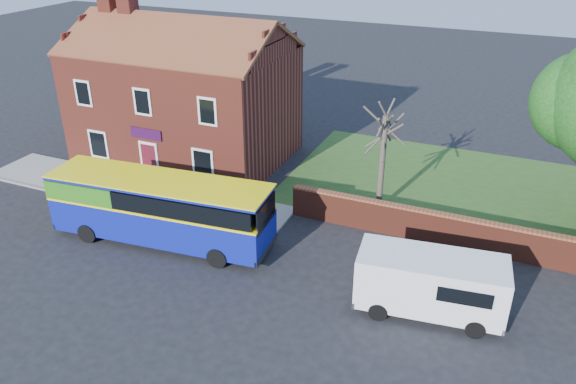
% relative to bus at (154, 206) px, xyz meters
% --- Properties ---
extents(ground, '(120.00, 120.00, 0.00)m').
position_rel_bus_xyz_m(ground, '(2.90, -2.24, -1.77)').
color(ground, black).
rests_on(ground, ground).
extents(pavement, '(18.00, 3.50, 0.12)m').
position_rel_bus_xyz_m(pavement, '(-4.10, 3.51, -1.71)').
color(pavement, gray).
rests_on(pavement, ground).
extents(kerb, '(18.00, 0.15, 0.14)m').
position_rel_bus_xyz_m(kerb, '(-4.10, 1.76, -1.70)').
color(kerb, slate).
rests_on(kerb, ground).
extents(grass_strip, '(26.00, 12.00, 0.04)m').
position_rel_bus_xyz_m(grass_strip, '(15.90, 10.76, -1.75)').
color(grass_strip, '#426B28').
rests_on(grass_strip, ground).
extents(shop_building, '(12.30, 8.13, 10.50)m').
position_rel_bus_xyz_m(shop_building, '(-4.13, 9.26, 1.64)').
color(shop_building, maroon).
rests_on(shop_building, ground).
extents(boundary_wall, '(22.00, 0.38, 1.60)m').
position_rel_bus_xyz_m(boundary_wall, '(15.90, 4.76, -0.96)').
color(boundary_wall, maroon).
rests_on(boundary_wall, ground).
extents(bus, '(10.45, 3.50, 3.12)m').
position_rel_bus_xyz_m(bus, '(0.00, 0.00, 0.00)').
color(bus, '#0D1A99').
rests_on(bus, ground).
extents(van_near, '(5.68, 2.82, 2.40)m').
position_rel_bus_xyz_m(van_near, '(12.57, -0.30, -0.43)').
color(van_near, white).
rests_on(van_near, ground).
extents(bare_tree, '(2.08, 2.47, 5.54)m').
position_rel_bus_xyz_m(bare_tree, '(8.72, 6.86, 1.07)').
color(bare_tree, '#4C4238').
rests_on(bare_tree, ground).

